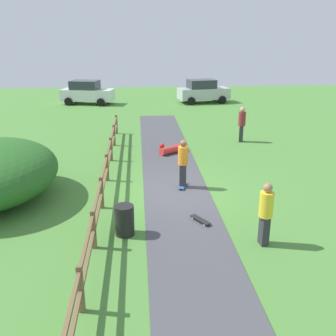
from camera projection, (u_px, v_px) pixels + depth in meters
ground_plane at (176, 191)px, 14.43m from camera, size 60.00×60.00×0.00m
asphalt_path at (176, 191)px, 14.42m from camera, size 2.40×28.00×0.02m
wooden_fence at (104, 176)px, 14.02m from camera, size 0.12×18.12×1.10m
trash_bin at (124, 220)px, 11.17m from camera, size 0.56×0.56×0.90m
skater_riding at (183, 161)px, 14.42m from camera, size 0.48×0.82×1.83m
skater_fallen at (172, 149)px, 18.93m from camera, size 1.35×1.36×0.36m
skateboard_loose at (200, 220)px, 12.00m from camera, size 0.58×0.79×0.08m
bystander_maroon at (242, 123)px, 20.69m from camera, size 0.48×0.48×1.88m
bystander_yellow at (266, 211)px, 10.47m from camera, size 0.41×0.41×1.80m
parked_car_white at (87, 92)px, 31.95m from camera, size 4.46×2.65×1.92m
parked_car_silver at (203, 91)px, 32.63m from camera, size 4.43×2.56×1.92m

